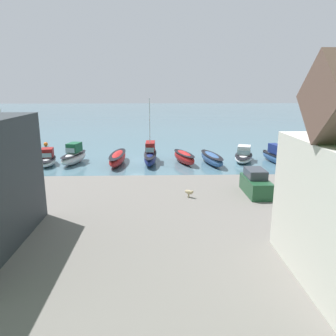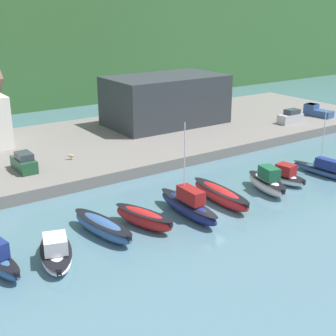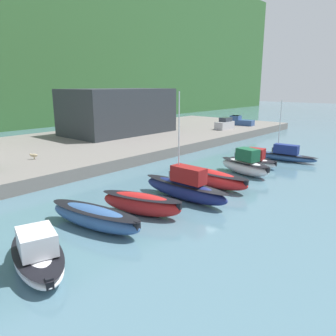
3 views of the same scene
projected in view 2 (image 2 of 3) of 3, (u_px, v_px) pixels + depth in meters
name	position (u px, v px, depth m)	size (l,w,h in m)	color
ground_plane	(211.00, 216.00, 44.22)	(320.00, 320.00, 0.00)	slate
quay_promenade	(90.00, 146.00, 64.11)	(97.39, 26.41, 1.32)	slate
yacht_club_building	(166.00, 100.00, 72.39)	(17.94, 10.59, 7.45)	#2D3338
moored_boat_2	(56.00, 252.00, 36.18)	(4.31, 6.99, 2.19)	white
moored_boat_3	(103.00, 227.00, 40.17)	(3.13, 7.92, 1.52)	#33568E
moored_boat_4	(144.00, 218.00, 41.69)	(3.51, 6.77, 1.66)	red
moored_boat_5	(188.00, 205.00, 43.83)	(1.86, 8.69, 8.92)	navy
moored_boat_6	(220.00, 195.00, 46.80)	(2.27, 8.64, 1.65)	red
moored_boat_7	(267.00, 182.00, 49.64)	(3.36, 6.69, 2.86)	silver
moored_boat_8	(284.00, 176.00, 52.12)	(3.05, 5.80, 2.27)	silver
moored_boat_9	(325.00, 170.00, 54.39)	(2.34, 8.72, 7.62)	#33568E
parked_car_0	(24.00, 163.00, 52.17)	(1.84, 4.22, 2.16)	#1E4C2D
parked_car_2	(291.00, 117.00, 73.65)	(4.21, 1.82, 2.16)	#B7B7BC
pickup_truck_0	(316.00, 111.00, 78.46)	(2.60, 4.95, 1.90)	#2D4C84
dog_on_quay	(71.00, 156.00, 56.10)	(0.80, 0.75, 0.68)	tan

